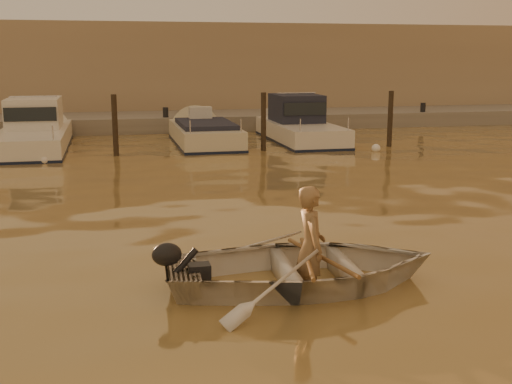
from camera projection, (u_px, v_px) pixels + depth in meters
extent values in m
plane|color=olive|center=(151.00, 318.00, 8.04)|extent=(160.00, 160.00, 0.00)
imported|color=silver|center=(303.00, 267.00, 9.10)|extent=(4.03, 2.98, 0.81)
imported|color=olive|center=(311.00, 247.00, 9.05)|extent=(0.45, 0.66, 1.75)
cylinder|color=brown|center=(321.00, 257.00, 9.11)|extent=(0.39, 2.08, 0.13)
cylinder|color=brown|center=(307.00, 257.00, 9.08)|extent=(0.53, 2.06, 0.13)
cylinder|color=#2D2319|center=(115.00, 128.00, 20.96)|extent=(0.18, 0.18, 2.20)
cylinder|color=#2D2319|center=(263.00, 125.00, 22.06)|extent=(0.18, 0.18, 2.20)
cylinder|color=#2D2319|center=(390.00, 122.00, 23.09)|extent=(0.18, 0.18, 2.20)
sphere|color=white|center=(45.00, 160.00, 19.62)|extent=(0.30, 0.30, 0.30)
sphere|color=orange|center=(235.00, 147.00, 22.33)|extent=(0.30, 0.30, 0.30)
sphere|color=white|center=(376.00, 148.00, 22.09)|extent=(0.30, 0.30, 0.30)
cube|color=gray|center=(118.00, 126.00, 28.50)|extent=(52.00, 4.00, 1.00)
cube|color=#9E8466|center=(114.00, 72.00, 33.27)|extent=(46.00, 7.00, 4.80)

